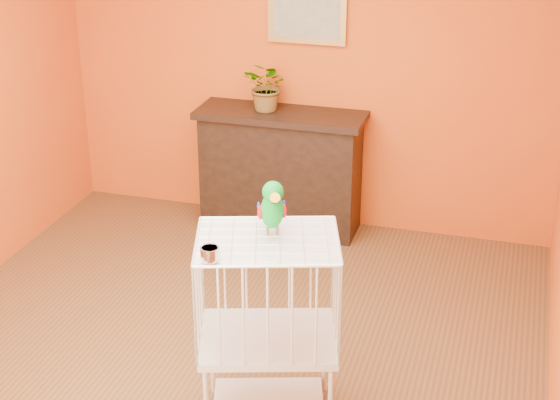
% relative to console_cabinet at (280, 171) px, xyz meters
% --- Properties ---
extents(ground, '(4.50, 4.50, 0.00)m').
position_rel_console_cabinet_xyz_m(ground, '(0.15, -2.02, -0.50)').
color(ground, brown).
rests_on(ground, ground).
extents(room_shell, '(4.50, 4.50, 4.50)m').
position_rel_console_cabinet_xyz_m(room_shell, '(0.15, -2.02, 1.09)').
color(room_shell, '#C55112').
rests_on(room_shell, ground).
extents(console_cabinet, '(1.34, 0.48, 0.99)m').
position_rel_console_cabinet_xyz_m(console_cabinet, '(0.00, 0.00, 0.00)').
color(console_cabinet, black).
rests_on(console_cabinet, ground).
extents(potted_plant, '(0.46, 0.48, 0.31)m').
position_rel_console_cabinet_xyz_m(potted_plant, '(-0.10, -0.02, 0.65)').
color(potted_plant, '#26722D').
rests_on(potted_plant, console_cabinet).
extents(framed_picture, '(0.62, 0.04, 0.50)m').
position_rel_console_cabinet_xyz_m(framed_picture, '(0.15, 0.20, 1.25)').
color(framed_picture, '#A97D3C').
rests_on(framed_picture, room_shell).
extents(birdcage, '(0.85, 0.74, 1.12)m').
position_rel_console_cabinet_xyz_m(birdcage, '(0.64, -2.42, 0.08)').
color(birdcage, beige).
rests_on(birdcage, ground).
extents(feed_cup, '(0.10, 0.10, 0.07)m').
position_rel_console_cabinet_xyz_m(feed_cup, '(0.44, -2.72, 0.66)').
color(feed_cup, silver).
rests_on(feed_cup, birdcage).
extents(parrot, '(0.18, 0.28, 0.31)m').
position_rel_console_cabinet_xyz_m(parrot, '(0.65, -2.35, 0.78)').
color(parrot, '#59544C').
rests_on(parrot, birdcage).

